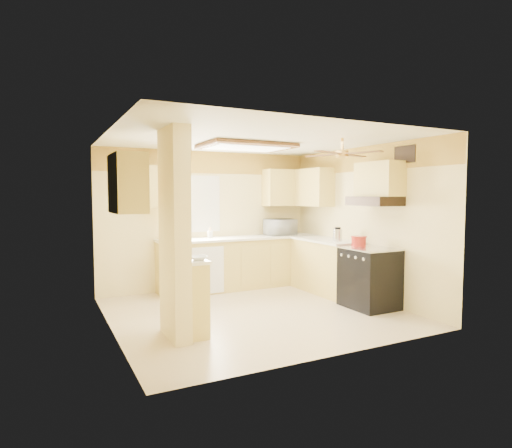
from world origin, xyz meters
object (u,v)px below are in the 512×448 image
bowl (199,258)px  dutch_oven (359,241)px  microwave (280,227)px  stove (369,278)px  kettle (338,235)px

bowl → dutch_oven: dutch_oven is taller
dutch_oven → microwave: bearing=98.7°
microwave → dutch_oven: bearing=98.7°
stove → kettle: (-0.00, 0.79, 0.59)m
stove → bowl: bearing=-177.1°
dutch_oven → kettle: kettle is taller
dutch_oven → kettle: 0.57m
bowl → dutch_oven: (2.73, 0.36, 0.03)m
stove → dutch_oven: dutch_oven is taller
microwave → kettle: bearing=103.5°
bowl → stove: bearing=2.9°
microwave → bowl: (-2.44, -2.28, -0.13)m
microwave → bowl: microwave is taller
stove → dutch_oven: bearing=98.8°
microwave → kettle: (0.32, -1.35, -0.04)m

